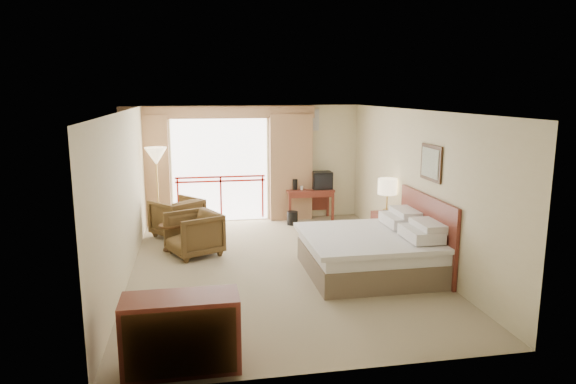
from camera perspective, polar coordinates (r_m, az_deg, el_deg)
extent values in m
plane|color=gray|center=(9.08, -1.09, -8.26)|extent=(7.00, 7.00, 0.00)
plane|color=white|center=(8.57, -1.16, 9.03)|extent=(7.00, 7.00, 0.00)
plane|color=beige|center=(12.15, -3.79, 3.22)|extent=(5.00, 0.00, 5.00)
plane|color=beige|center=(5.40, 4.90, -6.84)|extent=(5.00, 0.00, 5.00)
plane|color=beige|center=(8.69, -17.62, -0.44)|extent=(0.00, 7.00, 7.00)
plane|color=beige|center=(9.45, 14.02, 0.65)|extent=(0.00, 7.00, 7.00)
plane|color=white|center=(12.08, -7.54, 2.39)|extent=(2.40, 0.00, 2.40)
cube|color=#A0170D|center=(12.10, -7.51, 1.21)|extent=(2.09, 0.03, 0.04)
cube|color=#A0170D|center=(12.09, -7.52, 1.67)|extent=(2.09, 0.03, 0.04)
cube|color=#A0170D|center=(12.17, -12.12, -0.81)|extent=(0.04, 0.03, 1.00)
cube|color=#A0170D|center=(12.18, -7.46, -0.65)|extent=(0.04, 0.03, 1.00)
cube|color=#A0170D|center=(12.27, -2.84, -0.48)|extent=(0.04, 0.03, 1.00)
cube|color=#996F4F|center=(11.98, -15.42, 2.25)|extent=(1.00, 0.26, 2.50)
cube|color=#996F4F|center=(12.14, 0.29, 2.77)|extent=(1.00, 0.26, 2.50)
cube|color=#996F4F|center=(11.86, -7.68, 8.78)|extent=(4.40, 0.22, 0.28)
cube|color=silver|center=(12.24, 2.29, 8.00)|extent=(0.50, 0.04, 0.50)
cube|color=brown|center=(8.81, 8.98, -7.65)|extent=(2.05, 2.00, 0.40)
cube|color=white|center=(8.71, 9.04, -5.78)|extent=(2.01, 1.96, 0.22)
cube|color=white|center=(8.66, 8.76, -4.98)|extent=(2.09, 2.06, 0.08)
cube|color=white|center=(8.50, 14.58, -4.48)|extent=(0.50, 0.75, 0.18)
cube|color=white|center=(9.29, 12.26, -3.04)|extent=(0.50, 0.75, 0.18)
cube|color=white|center=(8.52, 15.41, -3.64)|extent=(0.40, 0.70, 0.14)
cube|color=white|center=(9.31, 13.03, -2.28)|extent=(0.40, 0.70, 0.14)
cube|color=#5F1D14|center=(9.05, 15.14, -4.41)|extent=(0.06, 2.10, 1.30)
cube|color=black|center=(8.82, 15.62, 3.14)|extent=(0.03, 0.72, 0.60)
cube|color=silver|center=(8.81, 15.50, 3.14)|extent=(0.01, 0.60, 0.48)
cube|color=#5F1D14|center=(10.35, 10.91, -4.10)|extent=(0.51, 0.59, 0.66)
cylinder|color=tan|center=(10.30, 10.89, -2.02)|extent=(0.15, 0.15, 0.04)
cylinder|color=tan|center=(10.26, 10.93, -0.95)|extent=(0.03, 0.03, 0.39)
cylinder|color=#FFE5B2|center=(10.21, 10.99, 0.62)|extent=(0.37, 0.37, 0.31)
cube|color=black|center=(10.10, 11.03, -2.29)|extent=(0.23, 0.20, 0.08)
cube|color=#5F1D14|center=(12.18, 2.39, 0.21)|extent=(1.12, 0.54, 0.05)
cube|color=#5F1D14|center=(11.93, 0.22, -1.80)|extent=(0.06, 0.06, 0.69)
cube|color=#5F1D14|center=(12.16, 4.99, -1.60)|extent=(0.06, 0.06, 0.69)
cube|color=#5F1D14|center=(12.38, -0.18, -1.32)|extent=(0.06, 0.06, 0.69)
cube|color=#5F1D14|center=(12.60, 4.43, -1.14)|extent=(0.06, 0.06, 0.69)
cube|color=#5F1D14|center=(12.46, 2.15, -0.90)|extent=(1.03, 0.03, 0.51)
cube|color=#5F1D14|center=(11.97, 2.65, -0.35)|extent=(1.03, 0.03, 0.11)
cube|color=black|center=(12.21, 3.78, 1.31)|extent=(0.46, 0.35, 0.42)
cube|color=black|center=(12.04, 3.98, 1.16)|extent=(0.42, 0.02, 0.33)
cylinder|color=black|center=(12.08, 0.78, 0.84)|extent=(0.14, 0.14, 0.26)
cylinder|color=white|center=(12.08, 1.52, 0.45)|extent=(0.07, 0.07, 0.10)
cylinder|color=black|center=(11.79, 0.49, -2.91)|extent=(0.26, 0.26, 0.31)
imported|color=#473218|center=(11.15, -12.15, -4.82)|extent=(1.24, 1.25, 0.82)
imported|color=#473218|center=(9.85, -10.33, -6.87)|extent=(1.18, 1.16, 0.81)
cylinder|color=black|center=(10.08, -12.87, -3.63)|extent=(0.47, 0.47, 0.04)
cylinder|color=black|center=(10.14, -12.81, -4.96)|extent=(0.06, 0.06, 0.47)
cylinder|color=black|center=(10.21, -12.75, -6.22)|extent=(0.34, 0.34, 0.03)
imported|color=white|center=(10.07, -12.87, -3.52)|extent=(0.22, 0.26, 0.02)
cylinder|color=tan|center=(11.61, -14.06, -4.19)|extent=(0.30, 0.30, 0.03)
cylinder|color=tan|center=(11.43, -14.25, -0.38)|extent=(0.03, 0.03, 1.61)
cone|color=#FFE5B2|center=(11.29, -14.45, 3.88)|extent=(0.47, 0.47, 0.37)
cube|color=#5F1D14|center=(5.92, -11.76, -15.08)|extent=(1.26, 0.53, 0.84)
cube|color=black|center=(5.68, -11.82, -16.24)|extent=(1.16, 0.02, 0.74)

